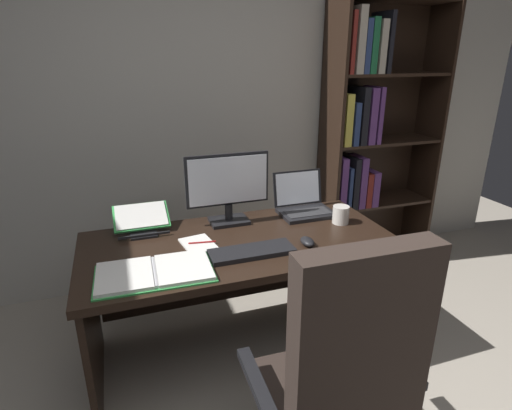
{
  "coord_description": "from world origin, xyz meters",
  "views": [
    {
      "loc": [
        -0.7,
        -0.68,
        1.64
      ],
      "look_at": [
        -0.07,
        1.15,
        0.92
      ],
      "focal_mm": 28.9,
      "sensor_mm": 36.0,
      "label": 1
    }
  ],
  "objects_px": {
    "computer_mouse": "(307,242)",
    "open_binder": "(155,272)",
    "laptop": "(304,204)",
    "notepad": "(198,244)",
    "monitor": "(228,189)",
    "office_chair": "(339,395)",
    "pen": "(202,242)",
    "coffee_mug": "(341,215)",
    "keyboard": "(252,252)",
    "desk": "(237,266)",
    "reading_stand_with_book": "(142,219)",
    "bookshelf": "(366,144)"
  },
  "relations": [
    {
      "from": "computer_mouse",
      "to": "open_binder",
      "type": "xyz_separation_m",
      "value": [
        -0.77,
        -0.05,
        -0.01
      ]
    },
    {
      "from": "laptop",
      "to": "notepad",
      "type": "distance_m",
      "value": 0.75
    },
    {
      "from": "notepad",
      "to": "laptop",
      "type": "bearing_deg",
      "value": 19.43
    },
    {
      "from": "open_binder",
      "to": "monitor",
      "type": "bearing_deg",
      "value": 47.14
    },
    {
      "from": "office_chair",
      "to": "pen",
      "type": "xyz_separation_m",
      "value": [
        -0.3,
        0.9,
        0.25
      ]
    },
    {
      "from": "laptop",
      "to": "computer_mouse",
      "type": "xyz_separation_m",
      "value": [
        -0.18,
        -0.43,
        -0.03
      ]
    },
    {
      "from": "coffee_mug",
      "to": "monitor",
      "type": "bearing_deg",
      "value": 160.0
    },
    {
      "from": "keyboard",
      "to": "open_binder",
      "type": "relative_size",
      "value": 0.8
    },
    {
      "from": "desk",
      "to": "reading_stand_with_book",
      "type": "xyz_separation_m",
      "value": [
        -0.47,
        0.24,
        0.25
      ]
    },
    {
      "from": "bookshelf",
      "to": "laptop",
      "type": "relative_size",
      "value": 6.21
    },
    {
      "from": "open_binder",
      "to": "notepad",
      "type": "relative_size",
      "value": 2.51
    },
    {
      "from": "monitor",
      "to": "coffee_mug",
      "type": "distance_m",
      "value": 0.67
    },
    {
      "from": "monitor",
      "to": "notepad",
      "type": "distance_m",
      "value": 0.39
    },
    {
      "from": "coffee_mug",
      "to": "notepad",
      "type": "bearing_deg",
      "value": -178.24
    },
    {
      "from": "office_chair",
      "to": "monitor",
      "type": "xyz_separation_m",
      "value": [
        -0.09,
        1.15,
        0.44
      ]
    },
    {
      "from": "computer_mouse",
      "to": "reading_stand_with_book",
      "type": "height_order",
      "value": "reading_stand_with_book"
    },
    {
      "from": "laptop",
      "to": "computer_mouse",
      "type": "height_order",
      "value": "laptop"
    },
    {
      "from": "desk",
      "to": "pen",
      "type": "bearing_deg",
      "value": -163.61
    },
    {
      "from": "desk",
      "to": "bookshelf",
      "type": "distance_m",
      "value": 1.52
    },
    {
      "from": "keyboard",
      "to": "reading_stand_with_book",
      "type": "relative_size",
      "value": 1.4
    },
    {
      "from": "notepad",
      "to": "pen",
      "type": "bearing_deg",
      "value": 0.0
    },
    {
      "from": "keyboard",
      "to": "computer_mouse",
      "type": "bearing_deg",
      "value": 0.0
    },
    {
      "from": "desk",
      "to": "keyboard",
      "type": "relative_size",
      "value": 3.89
    },
    {
      "from": "desk",
      "to": "laptop",
      "type": "xyz_separation_m",
      "value": [
        0.49,
        0.19,
        0.24
      ]
    },
    {
      "from": "desk",
      "to": "monitor",
      "type": "relative_size",
      "value": 3.39
    },
    {
      "from": "bookshelf",
      "to": "notepad",
      "type": "distance_m",
      "value": 1.69
    },
    {
      "from": "bookshelf",
      "to": "open_binder",
      "type": "xyz_separation_m",
      "value": [
        -1.72,
        -1.0,
        -0.26
      ]
    },
    {
      "from": "bookshelf",
      "to": "computer_mouse",
      "type": "relative_size",
      "value": 19.22
    },
    {
      "from": "laptop",
      "to": "bookshelf",
      "type": "bearing_deg",
      "value": 34.15
    },
    {
      "from": "bookshelf",
      "to": "reading_stand_with_book",
      "type": "relative_size",
      "value": 6.66
    },
    {
      "from": "office_chair",
      "to": "open_binder",
      "type": "bearing_deg",
      "value": 131.41
    },
    {
      "from": "keyboard",
      "to": "coffee_mug",
      "type": "xyz_separation_m",
      "value": [
        0.61,
        0.21,
        0.04
      ]
    },
    {
      "from": "desk",
      "to": "reading_stand_with_book",
      "type": "height_order",
      "value": "reading_stand_with_book"
    },
    {
      "from": "reading_stand_with_book",
      "to": "open_binder",
      "type": "distance_m",
      "value": 0.53
    },
    {
      "from": "open_binder",
      "to": "computer_mouse",
      "type": "bearing_deg",
      "value": 5.61
    },
    {
      "from": "keyboard",
      "to": "computer_mouse",
      "type": "relative_size",
      "value": 4.04
    },
    {
      "from": "desk",
      "to": "coffee_mug",
      "type": "distance_m",
      "value": 0.67
    },
    {
      "from": "desk",
      "to": "computer_mouse",
      "type": "bearing_deg",
      "value": -37.56
    },
    {
      "from": "coffee_mug",
      "to": "bookshelf",
      "type": "bearing_deg",
      "value": 49.54
    },
    {
      "from": "open_binder",
      "to": "coffee_mug",
      "type": "height_order",
      "value": "coffee_mug"
    },
    {
      "from": "computer_mouse",
      "to": "notepad",
      "type": "height_order",
      "value": "computer_mouse"
    },
    {
      "from": "desk",
      "to": "office_chair",
      "type": "height_order",
      "value": "office_chair"
    },
    {
      "from": "bookshelf",
      "to": "pen",
      "type": "relative_size",
      "value": 14.27
    },
    {
      "from": "keyboard",
      "to": "laptop",
      "type": "bearing_deg",
      "value": 41.92
    },
    {
      "from": "office_chair",
      "to": "computer_mouse",
      "type": "height_order",
      "value": "office_chair"
    },
    {
      "from": "keyboard",
      "to": "coffee_mug",
      "type": "height_order",
      "value": "coffee_mug"
    },
    {
      "from": "laptop",
      "to": "open_binder",
      "type": "relative_size",
      "value": 0.61
    },
    {
      "from": "desk",
      "to": "reading_stand_with_book",
      "type": "relative_size",
      "value": 5.44
    },
    {
      "from": "desk",
      "to": "open_binder",
      "type": "height_order",
      "value": "open_binder"
    },
    {
      "from": "monitor",
      "to": "open_binder",
      "type": "height_order",
      "value": "monitor"
    }
  ]
}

